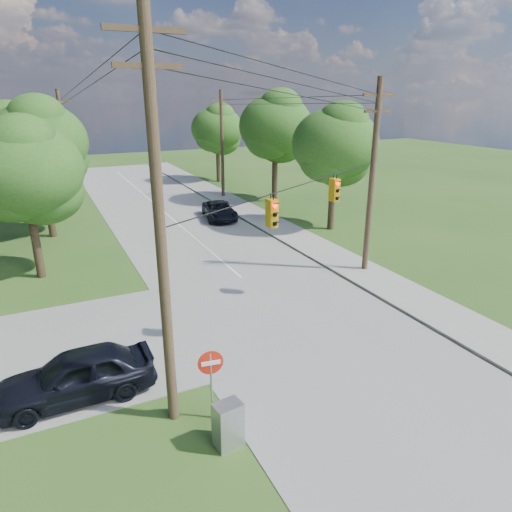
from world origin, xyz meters
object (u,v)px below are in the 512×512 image
pole_ne (372,176)px  do_not_enter_sign (211,370)px  car_main_north (220,211)px  control_cabinet (228,425)px  pole_north_w (66,151)px  car_cross_dark (77,375)px  pole_north_e (222,144)px  pole_sw (160,228)px

pole_ne → do_not_enter_sign: size_ratio=4.35×
car_main_north → control_cabinet: size_ratio=3.47×
pole_ne → control_cabinet: size_ratio=7.36×
pole_ne → car_main_north: bearing=103.4°
pole_north_w → car_cross_dark: bearing=-94.5°
pole_north_e → car_cross_dark: 31.96m
car_main_north → control_cabinet: control_cabinet is taller
pole_north_e → do_not_enter_sign: bearing=-112.3°
pole_north_e → control_cabinet: 34.14m
pole_north_e → car_main_north: size_ratio=2.02×
control_cabinet → do_not_enter_sign: 1.68m
pole_ne → car_main_north: (-3.40, 14.26, -4.75)m
pole_north_w → car_main_north: bearing=-36.4°
car_cross_dark → car_main_north: 23.31m
pole_ne → pole_north_e: pole_ne is taller
pole_ne → do_not_enter_sign: (-12.40, -8.18, -3.71)m
pole_ne → pole_north_e: bearing=90.0°
pole_north_e → control_cabinet: pole_north_e is taller
control_cabinet → do_not_enter_sign: size_ratio=0.59×
pole_ne → pole_north_w: pole_ne is taller
pole_north_w → do_not_enter_sign: (1.50, -30.18, -3.37)m
pole_north_e → do_not_enter_sign: (-12.40, -30.18, -3.37)m
pole_sw → pole_north_w: (-0.40, 29.60, -1.10)m
pole_north_w → control_cabinet: bearing=-87.3°
pole_ne → car_cross_dark: pole_ne is taller
control_cabinet → do_not_enter_sign: bearing=81.3°
car_cross_dark → do_not_enter_sign: size_ratio=2.08×
pole_north_e → pole_north_w: bearing=180.0°
pole_sw → pole_north_e: (13.50, 29.60, -1.10)m
pole_north_e → car_main_north: (-3.40, -7.74, -4.41)m
pole_north_w → car_cross_dark: 27.71m
pole_ne → car_main_north: size_ratio=2.12×
car_main_north → pole_ne: bearing=-66.3°
pole_sw → car_cross_dark: bearing=138.2°
pole_ne → pole_north_e: size_ratio=1.05×
pole_north_e → pole_north_w: 13.90m
pole_sw → pole_ne: pole_sw is taller
pole_ne → pole_north_e: 22.00m
pole_ne → car_main_north: pole_ne is taller
pole_ne → pole_north_w: (-13.90, 22.00, -0.34)m
pole_north_e → do_not_enter_sign: pole_north_e is taller
car_main_north → control_cabinet: 25.41m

